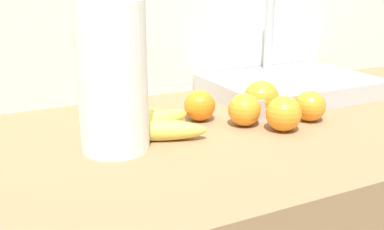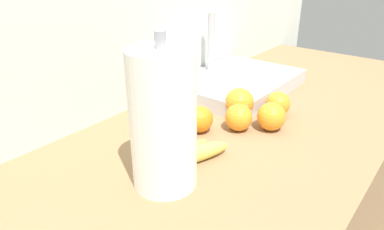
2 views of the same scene
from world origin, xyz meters
TOP-DOWN VIEW (x-y plane):
  - wall_back at (0.00, 0.35)m, footprint 2.27×0.06m
  - banana_bunch at (-0.20, 0.04)m, footprint 0.20×0.20m
  - orange_back_left at (0.01, 0.01)m, footprint 0.07×0.07m
  - orange_front at (0.15, -0.03)m, footprint 0.07×0.07m
  - orange_back_right at (-0.06, 0.08)m, footprint 0.07×0.07m
  - orange_far_right at (0.08, 0.05)m, footprint 0.08×0.08m
  - orange_right at (0.06, -0.06)m, footprint 0.07×0.07m
  - paper_towel_roll at (-0.28, 0.00)m, footprint 0.13×0.13m
  - sink_basin at (0.26, 0.17)m, footprint 0.42×0.31m

SIDE VIEW (x-z plane):
  - wall_back at x=0.00m, z-range 0.00..1.30m
  - banana_bunch at x=-0.20m, z-range 0.86..0.90m
  - sink_basin at x=0.26m, z-range 0.76..1.00m
  - orange_front at x=0.15m, z-range 0.86..0.93m
  - orange_back_right at x=-0.06m, z-range 0.86..0.93m
  - orange_back_left at x=0.01m, z-range 0.86..0.93m
  - orange_right at x=0.06m, z-range 0.86..0.93m
  - orange_far_right at x=0.08m, z-range 0.86..0.94m
  - paper_towel_roll at x=-0.28m, z-range 0.84..1.14m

